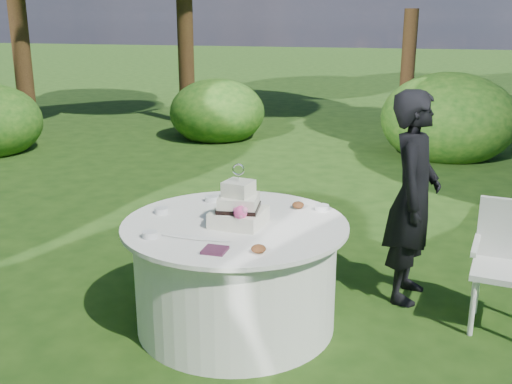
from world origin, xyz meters
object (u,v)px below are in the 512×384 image
guest (413,197)px  napkins (215,250)px  table (236,273)px  cake (239,209)px  chair (507,256)px

guest → napkins: bearing=147.7°
table → cake: size_ratio=3.62×
cake → chair: cake is taller
guest → cake: size_ratio=3.77×
guest → chair: (0.67, -0.27, -0.29)m
guest → chair: 0.78m
chair → guest: bearing=157.8°
cake → napkins: bearing=-89.1°
table → chair: bearing=15.9°
napkins → chair: chair is taller
napkins → guest: guest is taller
chair → napkins: bearing=-149.3°
table → chair: size_ratio=1.73×
cake → table: bearing=137.7°
guest → chair: size_ratio=1.80×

